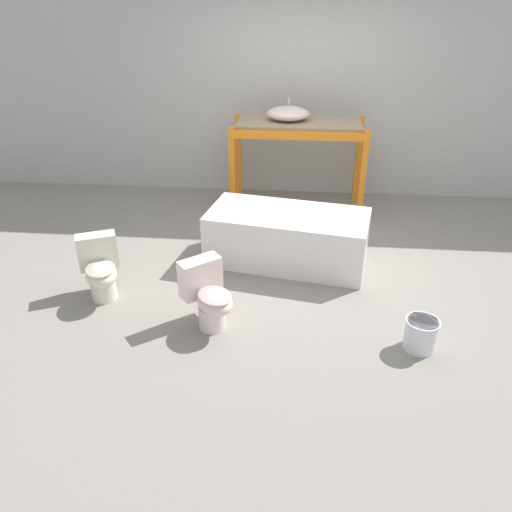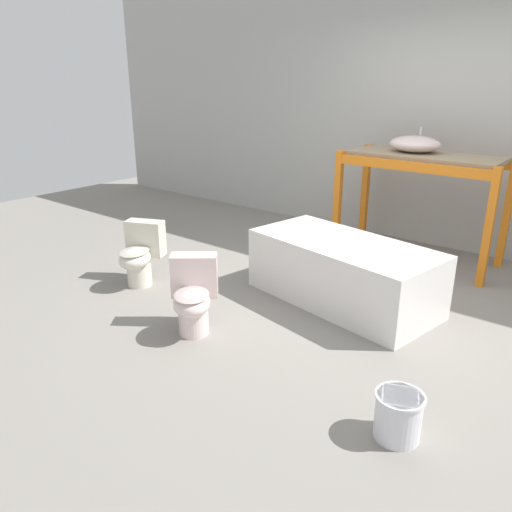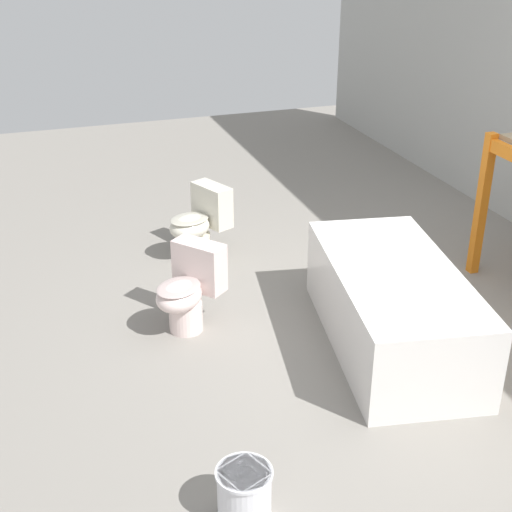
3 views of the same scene
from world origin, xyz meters
name	(u,v)px [view 3 (image 3 of 3)]	position (x,y,z in m)	size (l,w,h in m)	color
ground_plane	(419,346)	(0.00, 0.00, 0.00)	(12.00, 12.00, 0.00)	gray
bathtub_main	(393,301)	(-0.09, -0.17, 0.31)	(1.72, 1.03, 0.55)	white
toilet_near	(200,222)	(-1.77, -1.01, 0.30)	(0.48, 0.57, 0.58)	silver
toilet_far	(188,288)	(-0.71, -1.36, 0.30)	(0.55, 0.57, 0.58)	silver
bucket_white	(244,492)	(1.01, -1.52, 0.14)	(0.27, 0.27, 0.27)	silver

